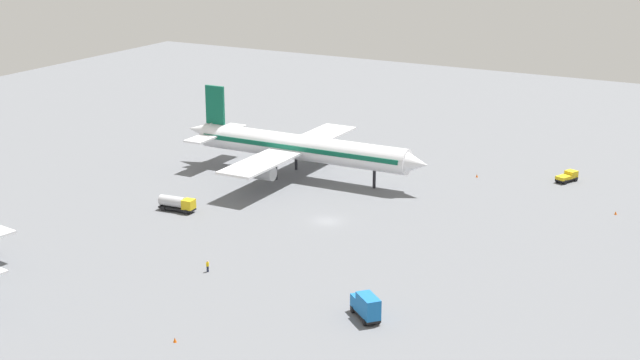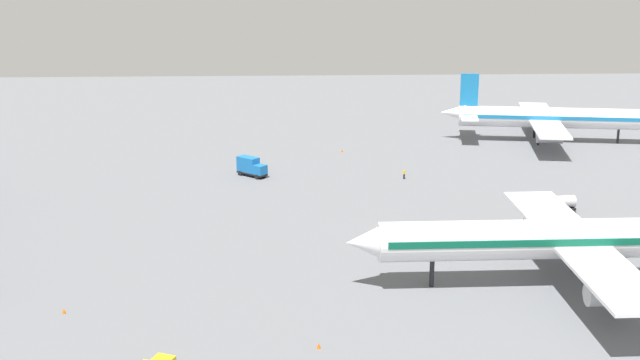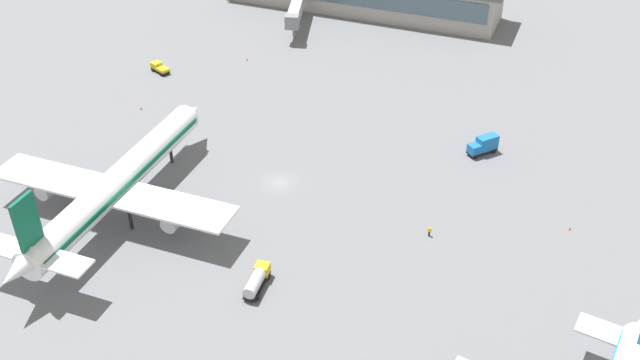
{
  "view_description": "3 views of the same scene",
  "coord_description": "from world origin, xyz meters",
  "px_view_note": "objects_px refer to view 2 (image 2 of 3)",
  "views": [
    {
      "loc": [
        -127.28,
        -69.22,
        50.82
      ],
      "look_at": [
        0.64,
        1.67,
        6.54
      ],
      "focal_mm": 53.15,
      "sensor_mm": 36.0,
      "label": 1
    },
    {
      "loc": [
        112.86,
        -15.73,
        39.34
      ],
      "look_at": [
        -14.37,
        -10.55,
        3.53
      ],
      "focal_mm": 47.89,
      "sensor_mm": 36.0,
      "label": 2
    },
    {
      "loc": [
        -43.59,
        90.76,
        70.57
      ],
      "look_at": [
        -8.51,
        2.72,
        4.49
      ],
      "focal_mm": 41.06,
      "sensor_mm": 36.0,
      "label": 3
    }
  ],
  "objects_px": {
    "ground_crew_worker": "(404,174)",
    "safety_cone_far_side": "(64,311)",
    "airplane_taxiing": "(550,118)",
    "catering_truck": "(251,167)",
    "airplane_at_gate": "(564,239)",
    "fuel_truck": "(554,203)",
    "safety_cone_near_gate": "(319,346)",
    "safety_cone_mid_apron": "(342,150)"
  },
  "relations": [
    {
      "from": "ground_crew_worker",
      "to": "safety_cone_far_side",
      "type": "height_order",
      "value": "ground_crew_worker"
    },
    {
      "from": "airplane_taxiing",
      "to": "catering_truck",
      "type": "xyz_separation_m",
      "value": [
        23.92,
        -59.37,
        -3.24
      ]
    },
    {
      "from": "airplane_taxiing",
      "to": "airplane_at_gate",
      "type": "bearing_deg",
      "value": -96.88
    },
    {
      "from": "fuel_truck",
      "to": "safety_cone_far_side",
      "type": "relative_size",
      "value": 10.75
    },
    {
      "from": "ground_crew_worker",
      "to": "catering_truck",
      "type": "bearing_deg",
      "value": 175.86
    },
    {
      "from": "catering_truck",
      "to": "safety_cone_near_gate",
      "type": "distance_m",
      "value": 65.95
    },
    {
      "from": "airplane_taxiing",
      "to": "ground_crew_worker",
      "type": "xyz_separation_m",
      "value": [
        26.84,
        -33.15,
        -4.09
      ]
    },
    {
      "from": "fuel_truck",
      "to": "safety_cone_mid_apron",
      "type": "bearing_deg",
      "value": -58.5
    },
    {
      "from": "ground_crew_worker",
      "to": "safety_cone_far_side",
      "type": "xyz_separation_m",
      "value": [
        53.0,
        -44.61,
        -0.55
      ]
    },
    {
      "from": "ground_crew_worker",
      "to": "safety_cone_far_side",
      "type": "distance_m",
      "value": 69.27
    },
    {
      "from": "safety_cone_mid_apron",
      "to": "airplane_taxiing",
      "type": "bearing_deg",
      "value": 99.47
    },
    {
      "from": "ground_crew_worker",
      "to": "safety_cone_near_gate",
      "type": "height_order",
      "value": "ground_crew_worker"
    },
    {
      "from": "safety_cone_far_side",
      "to": "safety_cone_near_gate",
      "type": "bearing_deg",
      "value": 71.21
    },
    {
      "from": "airplane_at_gate",
      "to": "ground_crew_worker",
      "type": "height_order",
      "value": "airplane_at_gate"
    },
    {
      "from": "fuel_truck",
      "to": "safety_cone_far_side",
      "type": "xyz_separation_m",
      "value": [
        33.69,
        -64.61,
        -1.09
      ]
    },
    {
      "from": "fuel_truck",
      "to": "safety_cone_near_gate",
      "type": "distance_m",
      "value": 56.83
    },
    {
      "from": "fuel_truck",
      "to": "safety_cone_far_side",
      "type": "height_order",
      "value": "fuel_truck"
    },
    {
      "from": "ground_crew_worker",
      "to": "safety_cone_mid_apron",
      "type": "bearing_deg",
      "value": 117.54
    },
    {
      "from": "airplane_at_gate",
      "to": "catering_truck",
      "type": "distance_m",
      "value": 63.09
    },
    {
      "from": "catering_truck",
      "to": "ground_crew_worker",
      "type": "xyz_separation_m",
      "value": [
        2.93,
        26.22,
        -0.85
      ]
    },
    {
      "from": "airplane_taxiing",
      "to": "fuel_truck",
      "type": "bearing_deg",
      "value": -97.03
    },
    {
      "from": "airplane_at_gate",
      "to": "airplane_taxiing",
      "type": "distance_m",
      "value": 76.55
    },
    {
      "from": "safety_cone_near_gate",
      "to": "safety_cone_far_side",
      "type": "distance_m",
      "value": 29.1
    },
    {
      "from": "airplane_at_gate",
      "to": "safety_cone_far_side",
      "type": "relative_size",
      "value": 84.74
    },
    {
      "from": "airplane_at_gate",
      "to": "ground_crew_worker",
      "type": "distance_m",
      "value": 48.67
    },
    {
      "from": "safety_cone_near_gate",
      "to": "safety_cone_mid_apron",
      "type": "xyz_separation_m",
      "value": [
        -82.12,
        7.72,
        0.0
      ]
    },
    {
      "from": "ground_crew_worker",
      "to": "safety_cone_mid_apron",
      "type": "xyz_separation_m",
      "value": [
        -19.75,
        -9.34,
        -0.55
      ]
    },
    {
      "from": "safety_cone_mid_apron",
      "to": "safety_cone_near_gate",
      "type": "bearing_deg",
      "value": -5.37
    },
    {
      "from": "catering_truck",
      "to": "safety_cone_far_side",
      "type": "xyz_separation_m",
      "value": [
        55.92,
        -18.39,
        -1.4
      ]
    },
    {
      "from": "fuel_truck",
      "to": "catering_truck",
      "type": "height_order",
      "value": "catering_truck"
    },
    {
      "from": "airplane_at_gate",
      "to": "airplane_taxiing",
      "type": "height_order",
      "value": "airplane_at_gate"
    },
    {
      "from": "fuel_truck",
      "to": "catering_truck",
      "type": "relative_size",
      "value": 1.18
    },
    {
      "from": "safety_cone_far_side",
      "to": "airplane_taxiing",
      "type": "bearing_deg",
      "value": 135.75
    },
    {
      "from": "safety_cone_far_side",
      "to": "safety_cone_mid_apron",
      "type": "bearing_deg",
      "value": 154.14
    },
    {
      "from": "catering_truck",
      "to": "safety_cone_mid_apron",
      "type": "distance_m",
      "value": 23.87
    },
    {
      "from": "fuel_truck",
      "to": "safety_cone_mid_apron",
      "type": "height_order",
      "value": "fuel_truck"
    },
    {
      "from": "airplane_taxiing",
      "to": "safety_cone_far_side",
      "type": "relative_size",
      "value": 74.24
    },
    {
      "from": "catering_truck",
      "to": "safety_cone_mid_apron",
      "type": "relative_size",
      "value": 9.13
    },
    {
      "from": "catering_truck",
      "to": "safety_cone_mid_apron",
      "type": "bearing_deg",
      "value": 85.72
    },
    {
      "from": "ground_crew_worker",
      "to": "fuel_truck",
      "type": "bearing_deg",
      "value": -41.76
    },
    {
      "from": "airplane_at_gate",
      "to": "safety_cone_mid_apron",
      "type": "distance_m",
      "value": 70.23
    },
    {
      "from": "safety_cone_near_gate",
      "to": "ground_crew_worker",
      "type": "bearing_deg",
      "value": 164.7
    }
  ]
}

